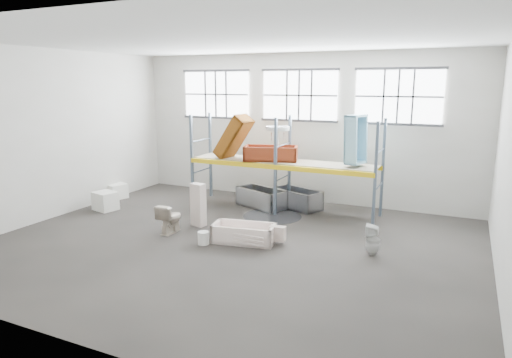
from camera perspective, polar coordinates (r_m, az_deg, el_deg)
The scene contains 33 objects.
floor at distance 11.65m, azimuth -3.15°, elevation -8.40°, with size 12.00×10.00×0.10m, color #433E39.
ceiling at distance 10.96m, azimuth -3.47°, elevation 17.44°, with size 12.00×10.00×0.10m, color silver.
wall_back at distance 15.62m, azimuth 5.54°, elevation 6.43°, with size 12.00×0.10×5.00m, color #BCB8AD.
wall_front at distance 7.06m, azimuth -23.05°, elevation -1.34°, with size 12.00×0.10×5.00m, color #B1AEA5.
wall_left at distance 14.85m, azimuth -24.43°, elevation 5.12°, with size 0.10×10.00×5.00m, color #B0ADA4.
window_left at distance 16.79m, azimuth -5.04°, elevation 10.59°, with size 2.60×0.04×1.60m, color white.
window_mid at distance 15.45m, azimuth 5.48°, elevation 10.46°, with size 2.60×0.04×1.60m, color white.
window_right at distance 14.69m, azimuth 17.50°, elevation 9.88°, with size 2.60×0.04×1.60m, color white.
rack_upright_la at distance 15.15m, azimuth -8.09°, elevation 2.37°, with size 0.08×0.08×3.00m, color slate.
rack_upright_lb at distance 16.16m, azimuth -5.77°, elevation 3.03°, with size 0.08×0.08×3.00m, color slate.
rack_upright_ma at distance 13.77m, azimuth 2.46°, elevation 1.51°, with size 0.08×0.08×3.00m, color slate.
rack_upright_mb at distance 14.87m, azimuth 4.23°, elevation 2.28°, with size 0.08×0.08×3.00m, color slate.
rack_upright_ra at distance 12.94m, azimuth 14.82°, elevation 0.44°, with size 0.08×0.08×3.00m, color slate.
rack_upright_rb at distance 14.11m, azimuth 15.70°, elevation 1.32°, with size 0.08×0.08×3.00m, color slate.
rack_beam_front at distance 13.77m, azimuth 2.46°, elevation 1.51°, with size 6.00×0.10×0.14m, color yellow.
rack_beam_back at distance 14.87m, azimuth 4.23°, elevation 2.28°, with size 6.00×0.10×0.14m, color yellow.
shelf_deck at distance 14.30m, azimuth 3.38°, elevation 2.22°, with size 5.90×1.10×0.03m, color gray.
wet_patch at distance 13.94m, azimuth 2.09°, elevation -4.69°, with size 1.80×1.80×0.00m, color black.
bathtub_beige at distance 11.69m, azimuth -1.53°, elevation -6.83°, with size 1.59×0.75×0.47m, color white, non-canonical shape.
cistern_spare at distance 11.52m, azimuth 2.73°, elevation -6.88°, with size 0.40×0.19×0.38m, color beige.
sink_in_tub at distance 11.93m, azimuth 1.04°, elevation -6.81°, with size 0.43×0.43×0.15m, color beige.
toilet_beige at distance 12.57m, azimuth -10.78°, elevation -4.86°, with size 0.45×0.80×0.81m, color beige.
cistern_tall at distance 12.98m, azimuth -7.29°, elevation -3.24°, with size 0.40×0.26×1.23m, color beige.
toilet_white at distance 11.13m, azimuth 14.53°, elevation -7.44°, with size 0.34×0.35×0.76m, color silver.
steel_tub_left at distance 14.89m, azimuth 0.65°, elevation -2.38°, with size 1.67×0.78×0.61m, color #B4B7BD, non-canonical shape.
steel_tub_right at distance 14.86m, azimuth 5.15°, elevation -2.47°, with size 1.65×0.77×0.61m, color #A1A3AA, non-canonical shape.
rust_tub_flat at distance 14.35m, azimuth 1.86°, elevation 3.24°, with size 1.67×0.78×0.47m, color maroon, non-canonical shape.
rust_tub_tilted at distance 14.69m, azimuth -2.83°, elevation 5.31°, with size 1.52×0.71×0.43m, color #934C0A, non-canonical shape.
sink_on_shelf at distance 14.13m, azimuth 2.74°, elevation 4.22°, with size 0.73×0.57×0.65m, color silver.
blue_tub_upright at distance 13.53m, azimuth 12.46°, elevation 4.89°, with size 1.43×0.67×0.40m, color #85BFD7, non-canonical shape.
bucket at distance 11.62m, azimuth -6.65°, elevation -7.40°, with size 0.28×0.28×0.33m, color white.
carton_near at distance 15.33m, azimuth -18.46°, elevation -2.63°, with size 0.69×0.59×0.59m, color white.
carton_far at distance 16.77m, azimuth -17.18°, elevation -1.45°, with size 0.61×0.61×0.51m, color white.
Camera 1 is at (5.17, -9.61, 4.02)m, focal length 31.73 mm.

